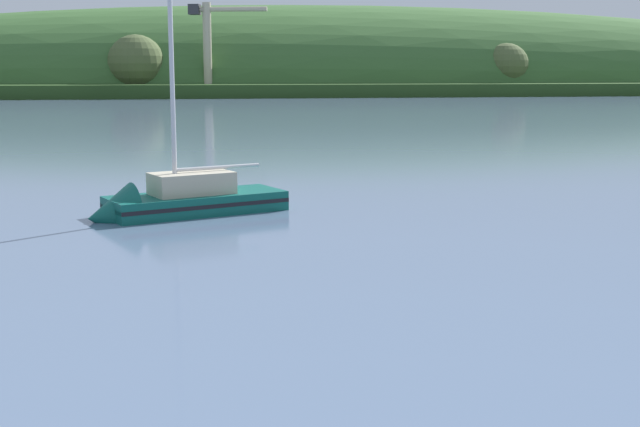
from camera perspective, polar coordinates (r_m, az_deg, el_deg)
name	(u,v)px	position (r m, az deg, el deg)	size (l,w,h in m)	color
far_shoreline_hill	(333,92)	(251.33, 0.92, 8.25)	(494.68, 96.49, 50.20)	#27431B
dockside_crane	(209,49)	(211.53, -7.50, 11.01)	(18.92, 7.82, 22.73)	#4C4C51
sailboat_near_mooring	(174,206)	(39.58, -9.86, 0.51)	(9.75, 6.02, 15.75)	#0F564C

